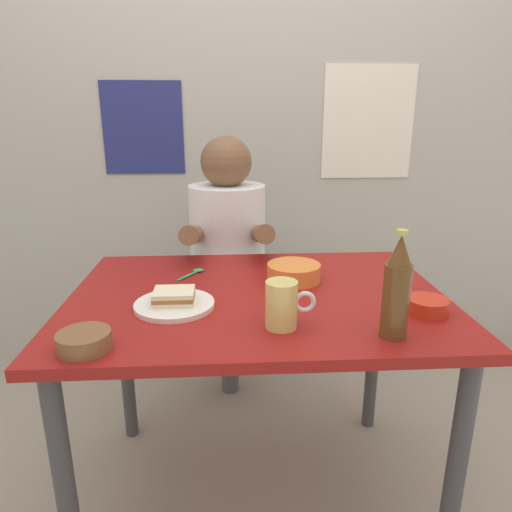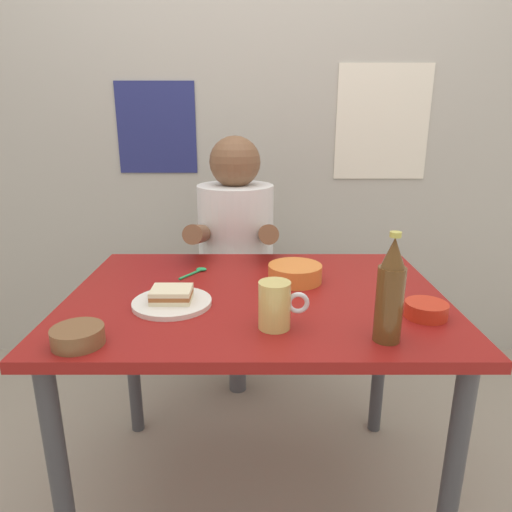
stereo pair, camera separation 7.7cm
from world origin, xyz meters
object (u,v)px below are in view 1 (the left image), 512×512
object	(u,v)px
stool	(229,322)
sandwich	(174,296)
beer_mug	(282,304)
dining_table	(257,322)
beer_bottle	(397,290)
plate_orange	(174,305)
soup_bowl_orange	(294,272)
person_seated	(227,234)

from	to	relation	value
stool	sandwich	size ratio (longest dim) A/B	4.09
sandwich	beer_mug	distance (m)	0.32
stool	beer_mug	world-z (taller)	beer_mug
sandwich	dining_table	bearing A→B (deg)	21.11
dining_table	beer_bottle	xyz separation A→B (m)	(0.31, -0.30, 0.21)
sandwich	plate_orange	bearing A→B (deg)	180.00
beer_mug	beer_bottle	size ratio (longest dim) A/B	0.48
plate_orange	dining_table	bearing A→B (deg)	21.11
stool	beer_bottle	size ratio (longest dim) A/B	1.72
sandwich	soup_bowl_orange	bearing A→B (deg)	28.11
plate_orange	beer_bottle	bearing A→B (deg)	-20.94
beer_bottle	dining_table	bearing A→B (deg)	135.88
stool	beer_bottle	distance (m)	1.13
stool	plate_orange	size ratio (longest dim) A/B	2.05
plate_orange	beer_mug	distance (m)	0.32
beer_mug	beer_bottle	distance (m)	0.27
person_seated	plate_orange	xyz separation A→B (m)	(-0.15, -0.71, -0.02)
sandwich	stool	bearing A→B (deg)	78.45
stool	soup_bowl_orange	world-z (taller)	soup_bowl_orange
stool	soup_bowl_orange	xyz separation A→B (m)	(0.21, -0.53, 0.42)
plate_orange	sandwich	xyz separation A→B (m)	(0.00, 0.00, 0.02)
stool	beer_mug	xyz separation A→B (m)	(0.13, -0.86, 0.45)
beer_mug	soup_bowl_orange	distance (m)	0.34
beer_bottle	plate_orange	bearing A→B (deg)	159.06
dining_table	plate_orange	xyz separation A→B (m)	(-0.23, -0.09, 0.10)
sandwich	soup_bowl_orange	world-z (taller)	soup_bowl_orange
plate_orange	beer_bottle	xyz separation A→B (m)	(0.54, -0.21, 0.11)
sandwich	beer_mug	size ratio (longest dim) A/B	0.87
plate_orange	sandwich	world-z (taller)	sandwich
stool	sandwich	bearing A→B (deg)	-101.55
plate_orange	beer_mug	bearing A→B (deg)	-26.48
dining_table	sandwich	world-z (taller)	sandwich
dining_table	person_seated	bearing A→B (deg)	97.95
beer_bottle	soup_bowl_orange	size ratio (longest dim) A/B	1.54
plate_orange	soup_bowl_orange	xyz separation A→B (m)	(0.36, 0.19, 0.02)
beer_mug	soup_bowl_orange	bearing A→B (deg)	77.13
stool	plate_orange	world-z (taller)	plate_orange
person_seated	dining_table	bearing A→B (deg)	-82.05
beer_mug	plate_orange	bearing A→B (deg)	153.52
stool	person_seated	distance (m)	0.42
stool	sandwich	world-z (taller)	sandwich
stool	person_seated	xyz separation A→B (m)	(0.00, -0.01, 0.42)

